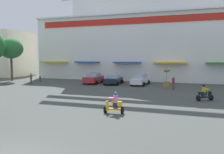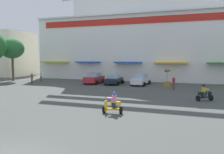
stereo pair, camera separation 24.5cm
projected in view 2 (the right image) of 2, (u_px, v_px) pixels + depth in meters
The scene contains 13 objects.
ground_plane at pixel (113, 101), 20.71m from camera, with size 128.00×128.00×0.00m, color #474B47.
colonial_building at pixel (156, 28), 42.17m from camera, with size 41.16×18.36×21.08m.
flank_building_left at pixel (0, 54), 49.81m from camera, with size 13.32×8.63×9.21m.
plaza_tree_2 at pixel (12, 49), 38.34m from camera, with size 3.90×3.91×7.07m.
parked_car_0 at pixel (94, 78), 34.38m from camera, with size 2.51×4.52×1.57m.
parked_car_1 at pixel (114, 79), 33.24m from camera, with size 2.47×3.99×1.46m.
parked_car_2 at pixel (141, 80), 32.41m from camera, with size 2.41×4.56×1.52m.
scooter_rider_0 at pixel (204, 94), 20.66m from camera, with size 1.52×1.25×1.50m.
scooter_rider_4 at pixel (113, 104), 16.02m from camera, with size 1.40×0.64×1.53m.
pedestrian_0 at pixel (41, 76), 36.92m from camera, with size 0.51×0.51×1.68m.
pedestrian_1 at pixel (32, 78), 34.14m from camera, with size 0.52×0.52×1.58m.
pedestrian_4 at pixel (174, 82), 27.52m from camera, with size 0.46×0.46×1.68m.
balloon_vendor_cart at pixel (167, 80), 29.89m from camera, with size 0.95×0.82×2.45m.
Camera 2 is at (6.71, -6.31, 3.92)m, focal length 36.95 mm.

